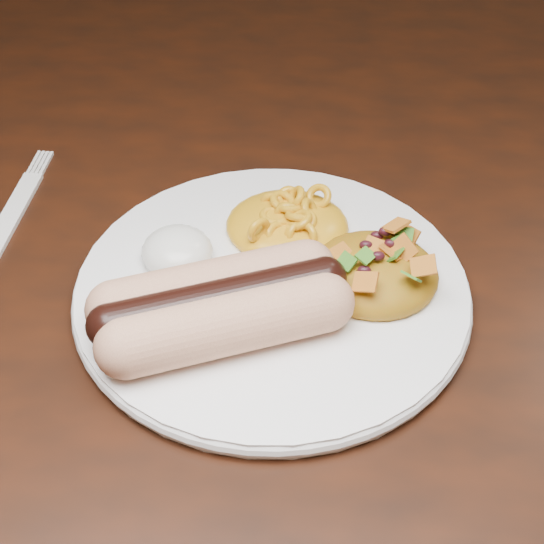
# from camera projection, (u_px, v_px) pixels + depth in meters

# --- Properties ---
(table) EXTENTS (1.60, 0.90, 0.75)m
(table) POSITION_uv_depth(u_px,v_px,m) (267.00, 249.00, 0.74)
(table) COLOR black
(table) RESTS_ON floor
(plate) EXTENTS (0.31, 0.31, 0.01)m
(plate) POSITION_uv_depth(u_px,v_px,m) (272.00, 291.00, 0.56)
(plate) COLOR white
(plate) RESTS_ON table
(hotdog) EXTENTS (0.14, 0.12, 0.04)m
(hotdog) POSITION_uv_depth(u_px,v_px,m) (220.00, 305.00, 0.51)
(hotdog) COLOR #FFC59B
(hotdog) RESTS_ON plate
(mac_and_cheese) EXTENTS (0.10, 0.09, 0.03)m
(mac_and_cheese) POSITION_uv_depth(u_px,v_px,m) (287.00, 212.00, 0.58)
(mac_and_cheese) COLOR orange
(mac_and_cheese) RESTS_ON plate
(sour_cream) EXTENTS (0.06, 0.06, 0.03)m
(sour_cream) POSITION_uv_depth(u_px,v_px,m) (176.00, 244.00, 0.56)
(sour_cream) COLOR white
(sour_cream) RESTS_ON plate
(taco_salad) EXTENTS (0.09, 0.08, 0.04)m
(taco_salad) POSITION_uv_depth(u_px,v_px,m) (375.00, 264.00, 0.54)
(taco_salad) COLOR #CE4500
(taco_salad) RESTS_ON plate
(fork) EXTENTS (0.02, 0.16, 0.00)m
(fork) POSITION_uv_depth(u_px,v_px,m) (12.00, 214.00, 0.62)
(fork) COLOR white
(fork) RESTS_ON table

